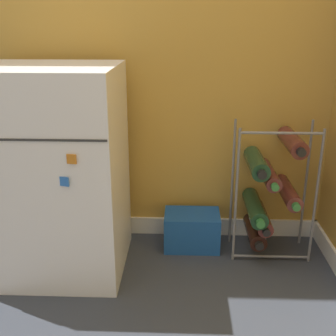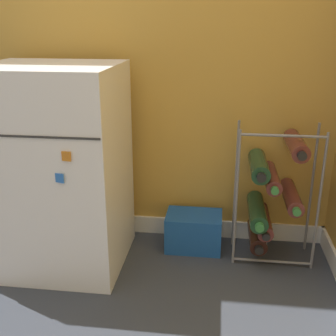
% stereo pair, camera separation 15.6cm
% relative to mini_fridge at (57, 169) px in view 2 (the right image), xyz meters
% --- Properties ---
extents(ground_plane, '(14.00, 14.00, 0.00)m').
position_rel_mini_fridge_xyz_m(ground_plane, '(0.38, -0.39, -0.45)').
color(ground_plane, '#333842').
extents(mini_fridge, '(0.57, 0.53, 0.90)m').
position_rel_mini_fridge_xyz_m(mini_fridge, '(0.00, 0.00, 0.00)').
color(mini_fridge, white).
rests_on(mini_fridge, ground_plane).
extents(wine_rack, '(0.37, 0.33, 0.64)m').
position_rel_mini_fridge_xyz_m(wine_rack, '(0.95, 0.14, -0.13)').
color(wine_rack, slate).
rests_on(wine_rack, ground_plane).
extents(soda_box, '(0.27, 0.18, 0.18)m').
position_rel_mini_fridge_xyz_m(soda_box, '(0.60, 0.18, -0.36)').
color(soda_box, '#194C9E').
rests_on(soda_box, ground_plane).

